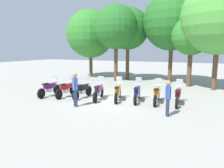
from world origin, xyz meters
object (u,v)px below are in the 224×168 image
Objects in this scene: motorcycle_1 at (66,89)px; motorcycle_0 at (50,88)px; motorcycle_3 at (99,91)px; motorcycle_5 at (137,93)px; motorcycle_7 at (178,96)px; tree_4 at (192,35)px; tree_1 at (116,27)px; tree_5 at (219,17)px; person_1 at (75,87)px; motorcycle_6 at (157,94)px; tree_3 at (172,21)px; motorcycle_2 at (83,90)px; person_0 at (168,96)px; motorcycle_4 at (118,92)px; tree_0 at (90,34)px; tree_2 at (128,29)px.

motorcycle_0 is at bearing 101.46° from motorcycle_1.
motorcycle_3 is at bearing -84.94° from motorcycle_0.
motorcycle_3 is (2.27, 0.21, 0.00)m from motorcycle_1.
motorcycle_0 and motorcycle_5 have the same top height.
motorcycle_5 is 2.29m from motorcycle_7.
motorcycle_3 is 0.37× the size of tree_4.
motorcycle_7 is at bearing -44.26° from tree_1.
tree_5 is at bearing -22.34° from tree_4.
motorcycle_5 is 7.89m from tree_4.
motorcycle_0 is 3.42m from person_1.
motorcycle_0 is 1.17m from motorcycle_1.
motorcycle_6 is at bearing 93.64° from motorcycle_7.
person_1 is (-3.76, -2.61, 0.57)m from motorcycle_6.
motorcycle_0 is 9.15m from tree_1.
motorcycle_2 is at bearing -113.50° from tree_3.
motorcycle_1 is 5.75m from motorcycle_6.
motorcycle_0 is at bearing 147.23° from person_0.
person_0 is (6.66, -1.26, 0.45)m from motorcycle_1.
motorcycle_2 is 1.03× the size of motorcycle_4.
motorcycle_1 is 6.79m from person_0.
motorcycle_2 is 5.73m from person_0.
tree_5 reaches higher than motorcycle_1.
tree_5 reaches higher than person_1.
tree_0 is 10.66m from tree_4.
person_0 is 0.21× the size of tree_5.
motorcycle_0 and motorcycle_4 have the same top height.
tree_1 is 8.60m from tree_5.
motorcycle_3 is at bearing 135.89° from person_0.
motorcycle_1 is 1.15m from motorcycle_2.
tree_2 is at bearing 33.79° from motorcycle_7.
tree_0 is (-2.51, 9.49, 4.20)m from motorcycle_0.
motorcycle_5 is 0.99× the size of motorcycle_7.
tree_2 is (-5.92, 10.37, 4.10)m from person_0.
motorcycle_4 is at bearing -130.96° from tree_5.
tree_2 is at bearing -149.59° from person_1.
motorcycle_0 is 11.66m from tree_4.
person_0 is (5.52, -1.44, 0.45)m from motorcycle_2.
tree_4 is at bearing -49.30° from motorcycle_0.
person_1 is 0.25× the size of tree_2.
person_0 is (7.80, -0.97, 0.45)m from motorcycle_0.
motorcycle_4 and motorcycle_5 have the same top height.
motorcycle_2 is at bearing 139.68° from person_0.
tree_0 is 12.63m from tree_5.
tree_0 is 1.26× the size of tree_4.
motorcycle_2 is 11.05m from tree_5.
motorcycle_5 is 1.19× the size of person_1.
motorcycle_3 is 10.30m from tree_5.
tree_4 is (1.83, -1.69, -1.38)m from tree_3.
motorcycle_1 is at bearing -78.89° from motorcycle_0.
motorcycle_1 is 2.28m from motorcycle_3.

